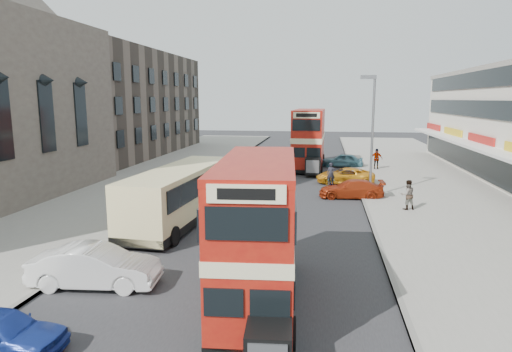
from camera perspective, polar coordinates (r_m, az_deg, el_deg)
The scene contains 18 objects.
ground at distance 14.00m, azimuth -7.15°, elevation -18.37°, with size 160.00×160.00×0.00m, color #28282B.
road_surface at distance 32.69m, azimuth 2.51°, elevation -1.74°, with size 12.00×90.00×0.01m, color #28282B.
pavement_right at distance 33.57m, azimuth 23.33°, elevation -2.13°, with size 12.00×90.00×0.15m, color gray.
pavement_left at distance 36.00m, azimuth -16.83°, elevation -0.96°, with size 12.00×90.00×0.15m, color gray.
kerb_left at distance 33.88m, azimuth -7.80°, elevation -1.29°, with size 0.20×90.00×0.16m, color gray.
kerb_right at distance 32.59m, azimuth 13.24°, elevation -1.91°, with size 0.20×90.00×0.16m, color gray.
brick_terrace at distance 55.98m, azimuth -18.47°, elevation 8.80°, with size 14.00×28.00×12.00m, color #66594C.
street_lamp at distance 30.03m, azimuth 14.68°, elevation 6.12°, with size 1.00×0.20×8.12m.
bus_main at distance 14.21m, azimuth 0.22°, elevation -7.22°, with size 2.91×8.42×4.60m.
bus_second at distance 42.52m, azimuth 6.86°, elevation 4.80°, with size 2.90×9.91×5.43m.
coach at distance 24.23m, azimuth -9.72°, elevation -2.12°, with size 3.31×10.48×2.74m.
car_left_front at distance 16.99m, azimuth -20.04°, elevation -10.93°, with size 1.57×4.50×1.48m, color white.
car_right_a at distance 30.42m, azimuth 12.20°, elevation -1.66°, with size 1.75×4.30×1.25m, color #9D2C0F.
car_right_b at distance 35.46m, azimuth 11.44°, elevation 0.02°, with size 2.09×4.54×1.26m, color orange.
car_right_c at distance 44.09m, azimuth 11.10°, elevation 2.00°, with size 1.59×3.95×1.35m, color teal.
pedestrian_near at distance 27.55m, azimuth 18.98°, elevation -2.28°, with size 0.66×0.45×1.79m, color gray.
pedestrian_far at distance 42.75m, azimuth 15.26°, elevation 2.17°, with size 1.11×0.46×1.90m, color gray.
cyclist at distance 33.03m, azimuth 9.64°, elevation -0.55°, with size 0.61×1.55×2.00m.
Camera 1 is at (3.52, -11.82, 6.62)m, focal length 30.99 mm.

